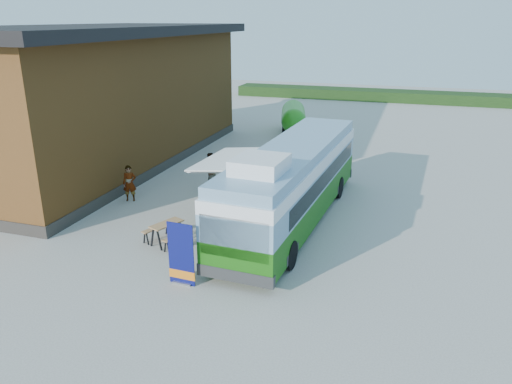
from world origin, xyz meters
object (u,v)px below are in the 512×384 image
(picnic_table, at_px, (167,228))
(person_a, at_px, (130,183))
(bus, at_px, (293,181))
(person_b, at_px, (210,170))
(slurry_tanker, at_px, (293,117))
(banner, at_px, (181,260))

(picnic_table, xyz_separation_m, person_a, (-3.74, 3.61, 0.22))
(bus, distance_m, person_b, 5.94)
(picnic_table, xyz_separation_m, slurry_tanker, (-0.05, 19.44, 0.61))
(bus, bearing_deg, person_b, 150.67)
(bus, bearing_deg, picnic_table, -134.77)
(person_a, height_order, person_b, person_b)
(person_a, bearing_deg, bus, -24.07)
(bus, height_order, slurry_tanker, bus)
(banner, distance_m, slurry_tanker, 22.04)
(bus, height_order, person_b, bus)
(picnic_table, distance_m, person_b, 6.72)
(picnic_table, relative_size, slurry_tanker, 0.32)
(banner, xyz_separation_m, picnic_table, (-1.82, 2.52, -0.23))
(banner, xyz_separation_m, person_a, (-5.56, 6.13, -0.02))
(person_a, distance_m, person_b, 4.01)
(person_a, bearing_deg, banner, -70.71)
(picnic_table, distance_m, slurry_tanker, 19.45)
(bus, relative_size, slurry_tanker, 2.15)
(bus, distance_m, person_a, 7.65)
(banner, xyz_separation_m, person_b, (-2.91, 9.14, 0.01))
(bus, bearing_deg, person_a, -177.83)
(banner, bearing_deg, slurry_tanker, 98.18)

